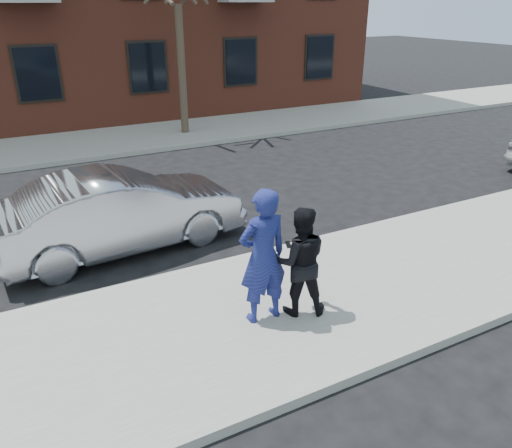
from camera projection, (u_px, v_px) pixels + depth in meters
ground at (159, 342)px, 7.13m from camera, size 100.00×100.00×0.00m
near_sidewalk at (164, 347)px, 6.89m from camera, size 50.00×3.50×0.15m
near_curb at (130, 287)px, 8.35m from camera, size 50.00×0.10×0.15m
far_sidewalk at (52, 148)px, 16.17m from camera, size 50.00×3.50×0.15m
far_curb at (60, 163)px, 14.72m from camera, size 50.00×0.10×0.15m
silver_sedan at (121, 211)px, 9.53m from camera, size 4.80×2.02×1.54m
man_hoodie at (263, 257)px, 7.01m from camera, size 0.75×0.54×2.04m
man_peacoat at (300, 261)px, 7.25m from camera, size 1.01×0.92×1.69m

